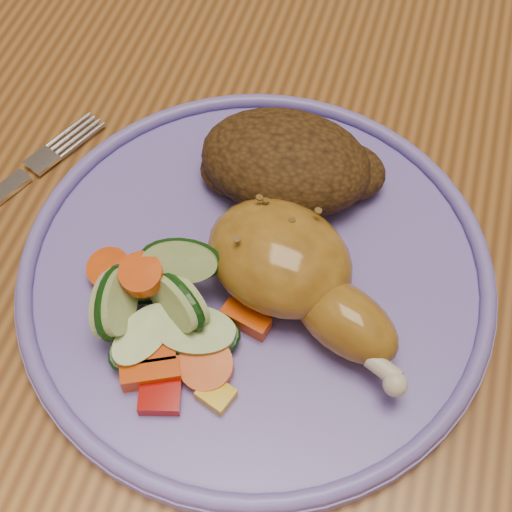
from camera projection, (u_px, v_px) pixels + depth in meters
The scene contains 7 objects.
ground at pixel (303, 451), 1.15m from camera, with size 4.00×4.00×0.00m, color brown.
dining_table at pixel (349, 203), 0.58m from camera, with size 0.90×1.40×0.75m.
plate at pixel (256, 274), 0.44m from camera, with size 0.29×0.29×0.01m, color #705FBF.
plate_rim at pixel (256, 265), 0.43m from camera, with size 0.29×0.29×0.01m, color #705FBF.
chicken_leg at pixel (295, 272), 0.41m from camera, with size 0.14×0.11×0.05m.
rice_pilaf at pixel (289, 163), 0.46m from camera, with size 0.12×0.08×0.05m.
vegetable_pile at pixel (164, 312), 0.41m from camera, with size 0.12×0.11×0.05m.
Camera 1 is at (0.02, -0.36, 1.14)m, focal length 50.00 mm.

